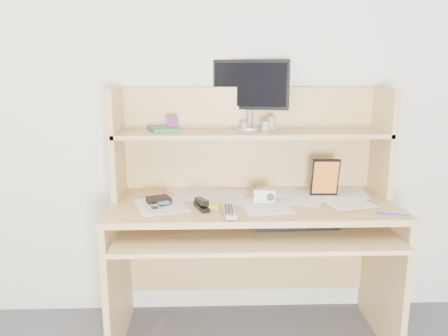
{
  "coord_description": "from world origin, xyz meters",
  "views": [
    {
      "loc": [
        -0.21,
        -0.59,
        1.38
      ],
      "look_at": [
        -0.15,
        1.43,
        0.93
      ],
      "focal_mm": 35.0,
      "sensor_mm": 36.0,
      "label": 1
    }
  ],
  "objects_px": {
    "keyboard": "(295,224)",
    "tv_remote": "(229,212)",
    "monitor": "(250,92)",
    "desk": "(251,207)",
    "game_case": "(325,177)"
  },
  "relations": [
    {
      "from": "keyboard",
      "to": "tv_remote",
      "type": "xyz_separation_m",
      "value": [
        -0.33,
        -0.11,
        0.1
      ]
    },
    {
      "from": "monitor",
      "to": "keyboard",
      "type": "bearing_deg",
      "value": -45.0
    },
    {
      "from": "desk",
      "to": "monitor",
      "type": "bearing_deg",
      "value": 89.11
    },
    {
      "from": "desk",
      "to": "tv_remote",
      "type": "relative_size",
      "value": 7.66
    },
    {
      "from": "desk",
      "to": "keyboard",
      "type": "xyz_separation_m",
      "value": [
        0.2,
        -0.17,
        -0.03
      ]
    },
    {
      "from": "tv_remote",
      "to": "monitor",
      "type": "bearing_deg",
      "value": 68.72
    },
    {
      "from": "tv_remote",
      "to": "game_case",
      "type": "xyz_separation_m",
      "value": [
        0.5,
        0.27,
        0.09
      ]
    },
    {
      "from": "keyboard",
      "to": "tv_remote",
      "type": "height_order",
      "value": "tv_remote"
    },
    {
      "from": "monitor",
      "to": "game_case",
      "type": "bearing_deg",
      "value": -12.41
    },
    {
      "from": "game_case",
      "to": "tv_remote",
      "type": "bearing_deg",
      "value": -150.75
    },
    {
      "from": "keyboard",
      "to": "monitor",
      "type": "height_order",
      "value": "monitor"
    },
    {
      "from": "desk",
      "to": "game_case",
      "type": "xyz_separation_m",
      "value": [
        0.37,
        -0.01,
        0.16
      ]
    },
    {
      "from": "desk",
      "to": "keyboard",
      "type": "bearing_deg",
      "value": -40.29
    },
    {
      "from": "keyboard",
      "to": "tv_remote",
      "type": "bearing_deg",
      "value": -163.21
    },
    {
      "from": "game_case",
      "to": "monitor",
      "type": "distance_m",
      "value": 0.59
    }
  ]
}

